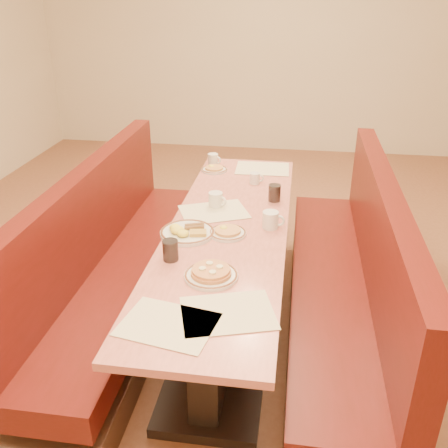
# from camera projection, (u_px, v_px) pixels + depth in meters

# --- Properties ---
(ground) EXTENTS (8.00, 8.00, 0.00)m
(ground) POSITION_uv_depth(u_px,v_px,m) (228.00, 328.00, 3.30)
(ground) COLOR #9E6647
(ground) RESTS_ON ground
(room_envelope) EXTENTS (6.04, 8.04, 2.82)m
(room_envelope) POSITION_uv_depth(u_px,v_px,m) (229.00, 12.00, 2.46)
(room_envelope) COLOR beige
(room_envelope) RESTS_ON ground
(diner_table) EXTENTS (0.70, 2.50, 0.75)m
(diner_table) POSITION_uv_depth(u_px,v_px,m) (228.00, 280.00, 3.14)
(diner_table) COLOR black
(diner_table) RESTS_ON ground
(booth_left) EXTENTS (0.55, 2.50, 1.05)m
(booth_left) POSITION_uv_depth(u_px,v_px,m) (117.00, 273.00, 3.24)
(booth_left) COLOR #4C3326
(booth_left) RESTS_ON ground
(booth_right) EXTENTS (0.55, 2.50, 1.05)m
(booth_right) POSITION_uv_depth(u_px,v_px,m) (347.00, 292.00, 3.04)
(booth_right) COLOR #4C3326
(booth_right) RESTS_ON ground
(placemat_near_left) EXTENTS (0.44, 0.36, 0.00)m
(placemat_near_left) POSITION_uv_depth(u_px,v_px,m) (168.00, 324.00, 2.12)
(placemat_near_left) COLOR beige
(placemat_near_left) RESTS_ON diner_table
(placemat_near_right) EXTENTS (0.48, 0.41, 0.00)m
(placemat_near_right) POSITION_uv_depth(u_px,v_px,m) (228.00, 313.00, 2.19)
(placemat_near_right) COLOR beige
(placemat_near_right) RESTS_ON diner_table
(placemat_far_left) EXTENTS (0.50, 0.45, 0.00)m
(placemat_far_left) POSITION_uv_depth(u_px,v_px,m) (214.00, 212.00, 3.16)
(placemat_far_left) COLOR beige
(placemat_far_left) RESTS_ON diner_table
(placemat_far_right) EXTENTS (0.42, 0.32, 0.00)m
(placemat_far_right) POSITION_uv_depth(u_px,v_px,m) (262.00, 168.00, 3.89)
(placemat_far_right) COLOR beige
(placemat_far_right) RESTS_ON diner_table
(pancake_plate) EXTENTS (0.27, 0.27, 0.06)m
(pancake_plate) POSITION_uv_depth(u_px,v_px,m) (211.00, 274.00, 2.45)
(pancake_plate) COLOR silver
(pancake_plate) RESTS_ON diner_table
(eggs_plate) EXTENTS (0.32, 0.32, 0.06)m
(eggs_plate) POSITION_uv_depth(u_px,v_px,m) (187.00, 232.00, 2.87)
(eggs_plate) COLOR silver
(eggs_plate) RESTS_ON diner_table
(extra_plate_mid) EXTENTS (0.22, 0.22, 0.04)m
(extra_plate_mid) POSITION_uv_depth(u_px,v_px,m) (228.00, 232.00, 2.87)
(extra_plate_mid) COLOR silver
(extra_plate_mid) RESTS_ON diner_table
(extra_plate_far) EXTENTS (0.20, 0.20, 0.04)m
(extra_plate_far) POSITION_uv_depth(u_px,v_px,m) (214.00, 169.00, 3.85)
(extra_plate_far) COLOR silver
(extra_plate_far) RESTS_ON diner_table
(coffee_mug_a) EXTENTS (0.13, 0.09, 0.10)m
(coffee_mug_a) POSITION_uv_depth(u_px,v_px,m) (271.00, 220.00, 2.94)
(coffee_mug_a) COLOR silver
(coffee_mug_a) RESTS_ON diner_table
(coffee_mug_b) EXTENTS (0.12, 0.09, 0.10)m
(coffee_mug_b) POSITION_uv_depth(u_px,v_px,m) (216.00, 200.00, 3.21)
(coffee_mug_b) COLOR silver
(coffee_mug_b) RESTS_ON diner_table
(coffee_mug_c) EXTENTS (0.10, 0.07, 0.08)m
(coffee_mug_c) POSITION_uv_depth(u_px,v_px,m) (255.00, 178.00, 3.59)
(coffee_mug_c) COLOR silver
(coffee_mug_c) RESTS_ON diner_table
(coffee_mug_d) EXTENTS (0.11, 0.08, 0.09)m
(coffee_mug_d) POSITION_uv_depth(u_px,v_px,m) (213.00, 159.00, 3.97)
(coffee_mug_d) COLOR silver
(coffee_mug_d) RESTS_ON diner_table
(soda_tumbler_near) EXTENTS (0.08, 0.08, 0.11)m
(soda_tumbler_near) POSITION_uv_depth(u_px,v_px,m) (170.00, 250.00, 2.60)
(soda_tumbler_near) COLOR black
(soda_tumbler_near) RESTS_ON diner_table
(soda_tumbler_mid) EXTENTS (0.08, 0.08, 0.11)m
(soda_tumbler_mid) POSITION_uv_depth(u_px,v_px,m) (274.00, 193.00, 3.30)
(soda_tumbler_mid) COLOR black
(soda_tumbler_mid) RESTS_ON diner_table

